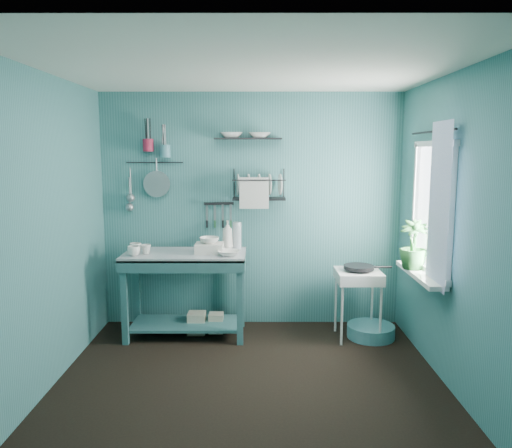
{
  "coord_description": "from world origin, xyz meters",
  "views": [
    {
      "loc": [
        0.06,
        -3.84,
        1.89
      ],
      "look_at": [
        0.05,
        0.85,
        1.2
      ],
      "focal_mm": 35.0,
      "sensor_mm": 36.0,
      "label": 1
    }
  ],
  "objects_px": {
    "mug_mid": "(146,249)",
    "colander": "(157,184)",
    "dish_rack": "(259,184)",
    "floor_basin": "(371,331)",
    "work_counter": "(186,294)",
    "mug_right": "(136,248)",
    "utensil_cup_teal": "(165,151)",
    "mug_left": "(134,251)",
    "utensil_cup_magenta": "(148,145)",
    "hotplate_stand": "(358,305)",
    "soap_bottle": "(227,235)",
    "potted_plant": "(413,245)",
    "storage_tin_small": "(216,323)",
    "water_bottle": "(237,235)",
    "storage_tin_large": "(197,323)",
    "frying_pan": "(359,267)",
    "wash_tub": "(209,248)"
  },
  "relations": [
    {
      "from": "frying_pan",
      "to": "utensil_cup_teal",
      "type": "height_order",
      "value": "utensil_cup_teal"
    },
    {
      "from": "soap_bottle",
      "to": "floor_basin",
      "type": "distance_m",
      "value": 1.77
    },
    {
      "from": "wash_tub",
      "to": "floor_basin",
      "type": "bearing_deg",
      "value": -1.74
    },
    {
      "from": "work_counter",
      "to": "soap_bottle",
      "type": "height_order",
      "value": "soap_bottle"
    },
    {
      "from": "soap_bottle",
      "to": "potted_plant",
      "type": "relative_size",
      "value": 0.67
    },
    {
      "from": "storage_tin_large",
      "to": "water_bottle",
      "type": "bearing_deg",
      "value": 22.04
    },
    {
      "from": "soap_bottle",
      "to": "water_bottle",
      "type": "xyz_separation_m",
      "value": [
        0.1,
        0.02,
        -0.01
      ]
    },
    {
      "from": "colander",
      "to": "water_bottle",
      "type": "bearing_deg",
      "value": -8.06
    },
    {
      "from": "mug_left",
      "to": "storage_tin_large",
      "type": "bearing_deg",
      "value": 19.9
    },
    {
      "from": "potted_plant",
      "to": "storage_tin_large",
      "type": "height_order",
      "value": "potted_plant"
    },
    {
      "from": "wash_tub",
      "to": "soap_bottle",
      "type": "distance_m",
      "value": 0.3
    },
    {
      "from": "mug_left",
      "to": "water_bottle",
      "type": "relative_size",
      "value": 0.44
    },
    {
      "from": "work_counter",
      "to": "storage_tin_small",
      "type": "xyz_separation_m",
      "value": [
        0.3,
        0.08,
        -0.33
      ]
    },
    {
      "from": "frying_pan",
      "to": "storage_tin_small",
      "type": "relative_size",
      "value": 1.5
    },
    {
      "from": "mug_mid",
      "to": "storage_tin_small",
      "type": "bearing_deg",
      "value": 11.63
    },
    {
      "from": "frying_pan",
      "to": "dish_rack",
      "type": "height_order",
      "value": "dish_rack"
    },
    {
      "from": "utensil_cup_teal",
      "to": "soap_bottle",
      "type": "bearing_deg",
      "value": -9.69
    },
    {
      "from": "water_bottle",
      "to": "utensil_cup_teal",
      "type": "relative_size",
      "value": 2.15
    },
    {
      "from": "work_counter",
      "to": "potted_plant",
      "type": "xyz_separation_m",
      "value": [
        2.14,
        -0.52,
        0.62
      ]
    },
    {
      "from": "mug_left",
      "to": "wash_tub",
      "type": "bearing_deg",
      "value": 10.86
    },
    {
      "from": "floor_basin",
      "to": "colander",
      "type": "bearing_deg",
      "value": 169.54
    },
    {
      "from": "mug_mid",
      "to": "frying_pan",
      "type": "xyz_separation_m",
      "value": [
        2.13,
        -0.02,
        -0.18
      ]
    },
    {
      "from": "soap_bottle",
      "to": "colander",
      "type": "bearing_deg",
      "value": 169.41
    },
    {
      "from": "wash_tub",
      "to": "dish_rack",
      "type": "relative_size",
      "value": 0.51
    },
    {
      "from": "mug_mid",
      "to": "dish_rack",
      "type": "xyz_separation_m",
      "value": [
        1.13,
        0.32,
        0.63
      ]
    },
    {
      "from": "soap_bottle",
      "to": "mug_left",
      "type": "bearing_deg",
      "value": -158.2
    },
    {
      "from": "mug_mid",
      "to": "soap_bottle",
      "type": "height_order",
      "value": "soap_bottle"
    },
    {
      "from": "mug_left",
      "to": "water_bottle",
      "type": "height_order",
      "value": "water_bottle"
    },
    {
      "from": "mug_right",
      "to": "utensil_cup_teal",
      "type": "height_order",
      "value": "utensil_cup_teal"
    },
    {
      "from": "water_bottle",
      "to": "storage_tin_large",
      "type": "distance_m",
      "value": 1.01
    },
    {
      "from": "mug_right",
      "to": "soap_bottle",
      "type": "distance_m",
      "value": 0.95
    },
    {
      "from": "mug_right",
      "to": "utensil_cup_teal",
      "type": "bearing_deg",
      "value": 49.19
    },
    {
      "from": "work_counter",
      "to": "dish_rack",
      "type": "distance_m",
      "value": 1.36
    },
    {
      "from": "colander",
      "to": "floor_basin",
      "type": "relative_size",
      "value": 0.58
    },
    {
      "from": "frying_pan",
      "to": "storage_tin_large",
      "type": "height_order",
      "value": "frying_pan"
    },
    {
      "from": "storage_tin_large",
      "to": "floor_basin",
      "type": "bearing_deg",
      "value": -3.83
    },
    {
      "from": "hotplate_stand",
      "to": "potted_plant",
      "type": "height_order",
      "value": "potted_plant"
    },
    {
      "from": "utensil_cup_teal",
      "to": "floor_basin",
      "type": "height_order",
      "value": "utensil_cup_teal"
    },
    {
      "from": "storage_tin_large",
      "to": "storage_tin_small",
      "type": "bearing_deg",
      "value": 8.53
    },
    {
      "from": "mug_right",
      "to": "storage_tin_small",
      "type": "bearing_deg",
      "value": 5.71
    },
    {
      "from": "dish_rack",
      "to": "floor_basin",
      "type": "height_order",
      "value": "dish_rack"
    },
    {
      "from": "mug_mid",
      "to": "storage_tin_large",
      "type": "height_order",
      "value": "mug_mid"
    },
    {
      "from": "water_bottle",
      "to": "floor_basin",
      "type": "bearing_deg",
      "value": -11.93
    },
    {
      "from": "wash_tub",
      "to": "utensil_cup_teal",
      "type": "xyz_separation_m",
      "value": [
        -0.48,
        0.33,
        0.97
      ]
    },
    {
      "from": "mug_mid",
      "to": "colander",
      "type": "height_order",
      "value": "colander"
    },
    {
      "from": "hotplate_stand",
      "to": "utensil_cup_magenta",
      "type": "relative_size",
      "value": 5.39
    },
    {
      "from": "water_bottle",
      "to": "hotplate_stand",
      "type": "distance_m",
      "value": 1.42
    },
    {
      "from": "mug_left",
      "to": "utensil_cup_magenta",
      "type": "relative_size",
      "value": 0.95
    },
    {
      "from": "storage_tin_small",
      "to": "floor_basin",
      "type": "relative_size",
      "value": 0.42
    },
    {
      "from": "mug_mid",
      "to": "hotplate_stand",
      "type": "xyz_separation_m",
      "value": [
        2.13,
        -0.02,
        -0.56
      ]
    }
  ]
}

